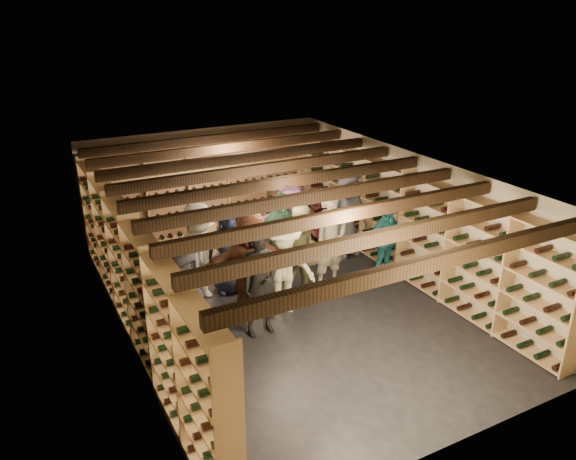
% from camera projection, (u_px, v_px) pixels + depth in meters
% --- Properties ---
extents(ground, '(8.00, 8.00, 0.00)m').
position_uv_depth(ground, '(286.00, 303.00, 10.00)').
color(ground, black).
rests_on(ground, ground).
extents(walls, '(5.52, 8.02, 2.40)m').
position_uv_depth(walls, '(286.00, 241.00, 9.55)').
color(walls, tan).
rests_on(walls, ground).
extents(ceiling, '(5.50, 8.00, 0.01)m').
position_uv_depth(ceiling, '(285.00, 174.00, 9.10)').
color(ceiling, beige).
rests_on(ceiling, walls).
extents(ceiling_joists, '(5.40, 7.12, 0.18)m').
position_uv_depth(ceiling_joists, '(285.00, 182.00, 9.15)').
color(ceiling_joists, black).
rests_on(ceiling_joists, ground).
extents(wine_rack_left, '(0.32, 7.50, 2.15)m').
position_uv_depth(wine_rack_left, '(135.00, 280.00, 8.48)').
color(wine_rack_left, '#A57E50').
rests_on(wine_rack_left, ground).
extents(wine_rack_right, '(0.32, 7.50, 2.15)m').
position_uv_depth(wine_rack_right, '(405.00, 223.00, 10.71)').
color(wine_rack_right, '#A57E50').
rests_on(wine_rack_right, ground).
extents(wine_rack_back, '(4.70, 0.30, 2.15)m').
position_uv_depth(wine_rack_back, '(207.00, 188.00, 12.73)').
color(wine_rack_back, '#A57E50').
rests_on(wine_rack_back, ground).
extents(crate_stack_left, '(0.59, 0.51, 0.68)m').
position_uv_depth(crate_stack_left, '(203.00, 241.00, 11.78)').
color(crate_stack_left, '#A58557').
rests_on(crate_stack_left, ground).
extents(crate_stack_right, '(0.56, 0.43, 0.51)m').
position_uv_depth(crate_stack_right, '(274.00, 258.00, 11.15)').
color(crate_stack_right, '#A58557').
rests_on(crate_stack_right, ground).
extents(crate_loose, '(0.51, 0.35, 0.17)m').
position_uv_depth(crate_loose, '(306.00, 259.00, 11.53)').
color(crate_loose, '#A58557').
rests_on(crate_loose, ground).
extents(person_0, '(1.09, 0.91, 1.90)m').
position_uv_depth(person_0, '(181.00, 311.00, 7.87)').
color(person_0, black).
rests_on(person_0, ground).
extents(person_1, '(0.67, 0.46, 1.78)m').
position_uv_depth(person_1, '(260.00, 283.00, 8.79)').
color(person_1, black).
rests_on(person_1, ground).
extents(person_2, '(1.00, 0.85, 1.78)m').
position_uv_depth(person_2, '(304.00, 254.00, 9.83)').
color(person_2, brown).
rests_on(person_2, ground).
extents(person_3, '(1.22, 0.95, 1.66)m').
position_uv_depth(person_3, '(284.00, 267.00, 9.46)').
color(person_3, beige).
rests_on(person_3, ground).
extents(person_4, '(0.93, 0.48, 1.51)m').
position_uv_depth(person_4, '(385.00, 241.00, 10.70)').
color(person_4, '#1E717A').
rests_on(person_4, ground).
extents(person_5, '(1.84, 0.90, 1.90)m').
position_uv_depth(person_5, '(252.00, 265.00, 9.25)').
color(person_5, brown).
rests_on(person_5, ground).
extents(person_6, '(0.95, 0.76, 1.70)m').
position_uv_depth(person_6, '(229.00, 249.00, 10.13)').
color(person_6, '#1A2141').
rests_on(person_6, ground).
extents(person_7, '(0.76, 0.56, 1.91)m').
position_uv_depth(person_7, '(331.00, 241.00, 10.20)').
color(person_7, gray).
rests_on(person_7, ground).
extents(person_8, '(0.94, 0.81, 1.66)m').
position_uv_depth(person_8, '(318.00, 227.00, 11.15)').
color(person_8, '#421A19').
rests_on(person_8, ground).
extents(person_9, '(1.25, 0.85, 1.80)m').
position_uv_depth(person_9, '(200.00, 252.00, 9.86)').
color(person_9, '#A5A597').
rests_on(person_9, ground).
extents(person_10, '(1.06, 0.54, 1.74)m').
position_uv_depth(person_10, '(280.00, 237.00, 10.60)').
color(person_10, '#2A533A').
rests_on(person_10, ground).
extents(person_11, '(1.75, 0.95, 1.80)m').
position_uv_depth(person_11, '(290.00, 225.00, 11.07)').
color(person_11, '#976296').
rests_on(person_11, ground).
extents(person_12, '(0.92, 0.64, 1.81)m').
position_uv_depth(person_12, '(347.00, 214.00, 11.65)').
color(person_12, '#38393E').
rests_on(person_12, ground).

